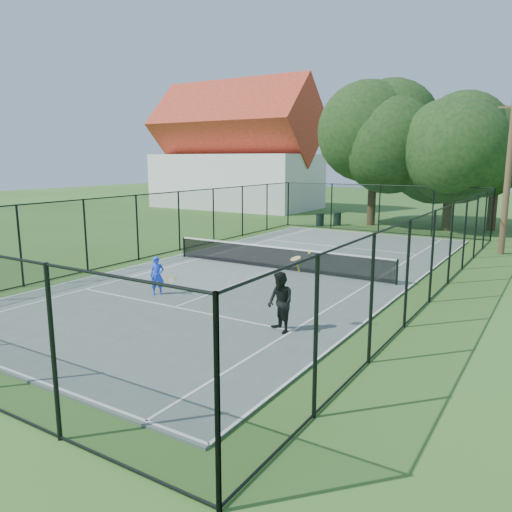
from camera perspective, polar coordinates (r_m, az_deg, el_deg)
The scene contains 13 objects.
ground at distance 20.80m, azimuth 2.42°, elevation -1.67°, with size 120.00×120.00×0.00m, color #34581E.
tennis_court at distance 20.79m, azimuth 2.42°, elevation -1.59°, with size 11.00×24.00×0.06m, color #53625D.
tennis_net at distance 20.68m, azimuth 2.43°, elevation -0.11°, with size 10.08×0.08×0.95m.
fence at distance 20.52m, azimuth 2.45°, elevation 2.42°, with size 13.10×26.10×3.00m.
tree_near_left at distance 35.82m, azimuth 13.36°, elevation 12.45°, with size 7.03×7.03×9.17m.
tree_near_mid at distance 34.44m, azimuth 21.48°, elevation 11.62°, with size 6.67×6.67×8.72m.
tree_near_right at distance 35.84m, azimuth 25.82°, elevation 10.02°, with size 5.26×5.26×7.26m.
building at distance 47.97m, azimuth -2.32°, elevation 11.45°, with size 15.30×8.15×11.87m.
trash_bin_left at distance 34.86m, azimuth 7.32°, elevation 4.15°, with size 0.58×0.58×0.89m.
trash_bin_right at distance 35.47m, azimuth 9.26°, elevation 4.23°, with size 0.58×0.58×0.91m.
utility_pole at distance 26.79m, azimuth 26.88°, elevation 8.38°, with size 1.40×0.30×7.63m.
player_blue at distance 17.11m, azimuth -11.22°, elevation -2.22°, with size 0.86×0.56×1.30m.
player_black at distance 13.16m, azimuth 2.81°, elevation -5.31°, with size 1.03×1.13×2.12m.
Camera 1 is at (9.98, -17.66, 4.57)m, focal length 35.00 mm.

